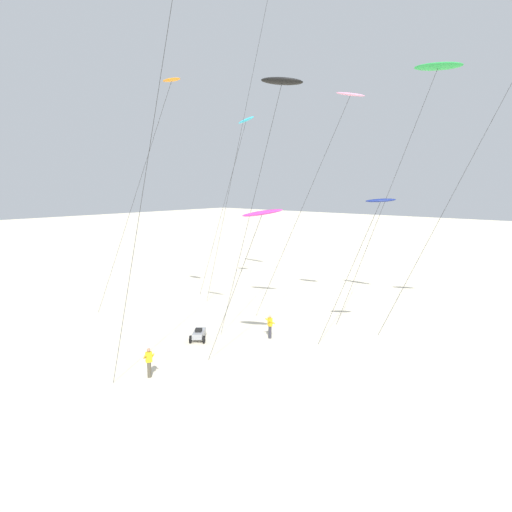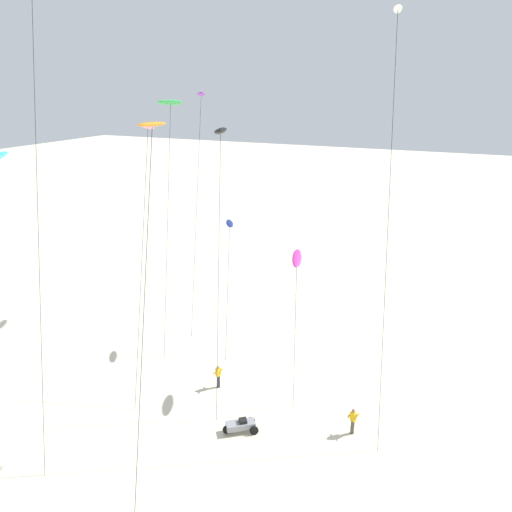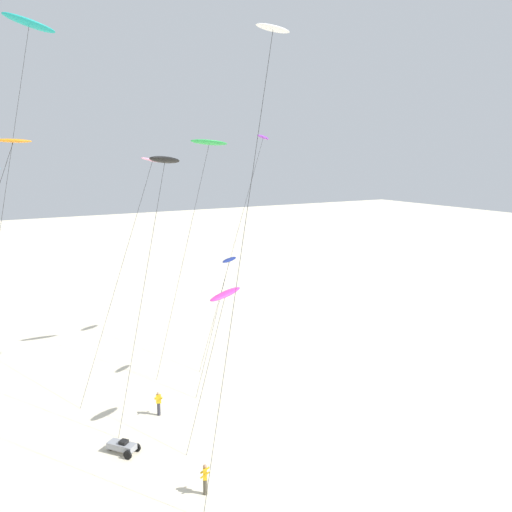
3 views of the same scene
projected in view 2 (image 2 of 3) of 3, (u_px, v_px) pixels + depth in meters
The scene contains 12 objects.
ground_plane at pixel (333, 375), 35.68m from camera, with size 260.00×260.00×0.00m, color beige.
kite_orange at pixel (152, 136), 21.07m from camera, with size 8.03×2.87×18.06m.
kite_white at pixel (397, 29), 25.87m from camera, with size 5.96×2.14×23.34m.
kite_purple at pixel (201, 98), 42.57m from camera, with size 8.60×3.59×18.95m.
kite_green at pixel (170, 104), 38.09m from camera, with size 7.46×2.57×18.54m.
kite_pink at pixel (148, 133), 33.18m from camera, with size 7.77×3.05×17.09m.
kite_black at pixel (220, 133), 29.60m from camera, with size 5.52×2.48×17.29m.
kite_navy at pixel (230, 225), 37.86m from camera, with size 4.36×1.96×9.75m.
kite_magenta at pixel (297, 259), 32.17m from camera, with size 4.52×1.84×9.34m.
kite_flyer_nearest at pixel (353, 420), 29.51m from camera, with size 0.68×0.69×1.67m.
kite_flyer_middle at pixel (218, 376), 34.03m from camera, with size 0.67×0.65×1.67m.
beach_buggy at pixel (241, 425), 29.83m from camera, with size 1.80×1.98×0.82m.
Camera 2 is at (-30.50, -7.78, 19.57)m, focal length 35.52 mm.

